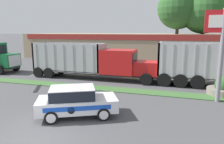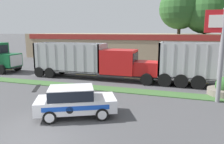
{
  "view_description": "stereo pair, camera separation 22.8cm",
  "coord_description": "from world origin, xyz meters",
  "px_view_note": "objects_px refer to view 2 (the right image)",
  "views": [
    {
      "loc": [
        5.78,
        -7.24,
        4.57
      ],
      "look_at": [
        0.83,
        8.18,
        1.53
      ],
      "focal_mm": 35.0,
      "sensor_mm": 36.0,
      "label": 1
    },
    {
      "loc": [
        5.99,
        -7.17,
        4.57
      ],
      "look_at": [
        0.83,
        8.18,
        1.53
      ],
      "focal_mm": 35.0,
      "sensor_mm": 36.0,
      "label": 2
    }
  ],
  "objects_px": {
    "stone_planter": "(224,89)",
    "store_sign_post": "(223,38)",
    "rally_car": "(75,101)",
    "dump_truck_mid": "(106,63)"
  },
  "relations": [
    {
      "from": "dump_truck_mid",
      "to": "stone_planter",
      "type": "bearing_deg",
      "value": -13.1
    },
    {
      "from": "store_sign_post",
      "to": "stone_planter",
      "type": "height_order",
      "value": "store_sign_post"
    },
    {
      "from": "dump_truck_mid",
      "to": "stone_planter",
      "type": "xyz_separation_m",
      "value": [
        9.91,
        -2.31,
        -1.1
      ]
    },
    {
      "from": "stone_planter",
      "to": "store_sign_post",
      "type": "bearing_deg",
      "value": -109.38
    },
    {
      "from": "rally_car",
      "to": "stone_planter",
      "type": "bearing_deg",
      "value": 39.44
    },
    {
      "from": "rally_car",
      "to": "stone_planter",
      "type": "relative_size",
      "value": 2.03
    },
    {
      "from": "rally_car",
      "to": "store_sign_post",
      "type": "bearing_deg",
      "value": 33.38
    },
    {
      "from": "dump_truck_mid",
      "to": "stone_planter",
      "type": "distance_m",
      "value": 10.24
    },
    {
      "from": "dump_truck_mid",
      "to": "store_sign_post",
      "type": "relative_size",
      "value": 2.13
    },
    {
      "from": "store_sign_post",
      "to": "dump_truck_mid",
      "type": "bearing_deg",
      "value": 156.28
    }
  ]
}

